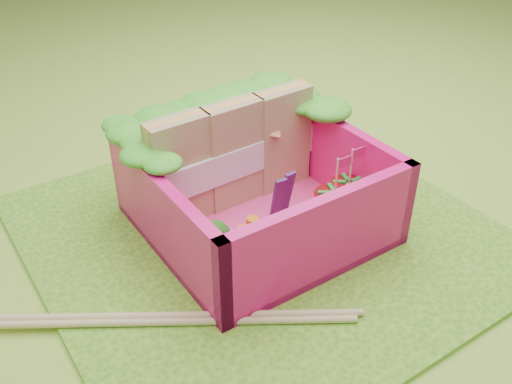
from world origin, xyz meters
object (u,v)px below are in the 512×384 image
object	(u,v)px
sandwich_stack	(234,154)
strawberry_left	(333,211)
broccoli	(214,242)
strawberry_right	(348,198)
bento_box	(257,188)
chopsticks	(151,319)

from	to	relation	value
sandwich_stack	strawberry_left	size ratio (longest dim) A/B	2.52
broccoli	strawberry_left	bearing A→B (deg)	-5.79
strawberry_left	strawberry_right	world-z (taller)	strawberry_left
broccoli	strawberry_right	bearing A→B (deg)	-0.99
bento_box	sandwich_stack	xyz separation A→B (m)	(0.00, 0.26, 0.11)
broccoli	strawberry_left	size ratio (longest dim) A/B	0.67
bento_box	sandwich_stack	world-z (taller)	sandwich_stack
sandwich_stack	broccoli	world-z (taller)	sandwich_stack
strawberry_right	chopsticks	size ratio (longest dim) A/B	0.25
strawberry_right	chopsticks	xyz separation A→B (m)	(-1.39, -0.11, -0.15)
broccoli	strawberry_right	distance (m)	0.95
strawberry_left	strawberry_right	size ratio (longest dim) A/B	1.04
broccoli	strawberry_right	size ratio (longest dim) A/B	0.69
strawberry_left	broccoli	bearing A→B (deg)	174.21
bento_box	chopsticks	distance (m)	1.02
broccoli	strawberry_left	xyz separation A→B (m)	(0.78, -0.08, -0.05)
strawberry_right	sandwich_stack	bearing A→B (deg)	131.84
broccoli	bento_box	bearing A→B (deg)	29.53
strawberry_left	bento_box	bearing A→B (deg)	133.40
broccoli	strawberry_left	distance (m)	0.78
bento_box	strawberry_right	world-z (taller)	bento_box
broccoli	sandwich_stack	bearing A→B (deg)	48.53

